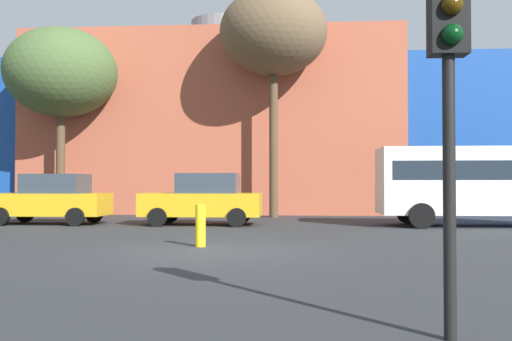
# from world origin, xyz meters

# --- Properties ---
(ground_plane) EXTENTS (200.00, 200.00, 0.00)m
(ground_plane) POSITION_xyz_m (0.00, 0.00, 0.00)
(ground_plane) COLOR #2D3033
(building_backdrop) EXTENTS (35.06, 13.64, 10.97)m
(building_backdrop) POSITION_xyz_m (-2.40, 20.96, 4.28)
(building_backdrop) COLOR #B2563D
(building_backdrop) RESTS_ON ground_plane
(parked_car_1) EXTENTS (4.21, 2.07, 1.83)m
(parked_car_1) POSITION_xyz_m (-7.13, 7.87, 0.91)
(parked_car_1) COLOR gold
(parked_car_1) RESTS_ON ground_plane
(parked_car_2) EXTENTS (4.26, 2.09, 1.84)m
(parked_car_2) POSITION_xyz_m (-1.51, 7.87, 0.92)
(parked_car_2) COLOR gold
(parked_car_2) RESTS_ON ground_plane
(white_bus) EXTENTS (6.80, 2.62, 2.72)m
(white_bus) POSITION_xyz_m (8.12, 7.93, 1.62)
(white_bus) COLOR white
(white_bus) RESTS_ON ground_plane
(traffic_light_near_right) EXTENTS (0.37, 0.36, 3.62)m
(traffic_light_near_right) POSITION_xyz_m (3.32, -6.97, 2.66)
(traffic_light_near_right) COLOR black
(traffic_light_near_right) RESTS_ON ground_plane
(bare_tree_0) EXTENTS (4.74, 4.74, 10.04)m
(bare_tree_0) POSITION_xyz_m (0.80, 12.62, 8.09)
(bare_tree_0) COLOR brown
(bare_tree_0) RESTS_ON ground_plane
(bare_tree_1) EXTENTS (5.07, 5.07, 8.58)m
(bare_tree_1) POSITION_xyz_m (-8.92, 12.91, 6.53)
(bare_tree_1) COLOR brown
(bare_tree_1) RESTS_ON ground_plane
(bollard_yellow_0) EXTENTS (0.24, 0.24, 0.99)m
(bollard_yellow_0) POSITION_xyz_m (-0.41, 0.85, 0.50)
(bollard_yellow_0) COLOR yellow
(bollard_yellow_0) RESTS_ON ground_plane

